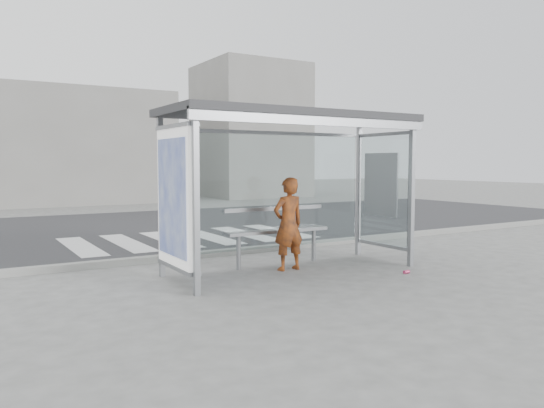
% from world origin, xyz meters
% --- Properties ---
extents(ground, '(80.00, 80.00, 0.00)m').
position_xyz_m(ground, '(0.00, 0.00, 0.00)').
color(ground, '#61615E').
rests_on(ground, ground).
extents(road, '(30.00, 10.00, 0.01)m').
position_xyz_m(road, '(0.00, 7.00, 0.00)').
color(road, '#2C2C2E').
rests_on(road, ground).
extents(curb, '(30.00, 0.18, 0.12)m').
position_xyz_m(curb, '(0.00, 1.95, 0.06)').
color(curb, gray).
rests_on(curb, ground).
extents(crosswalk, '(5.55, 3.00, 0.00)m').
position_xyz_m(crosswalk, '(0.00, 4.50, 0.00)').
color(crosswalk, silver).
rests_on(crosswalk, ground).
extents(bus_shelter, '(4.25, 1.65, 2.62)m').
position_xyz_m(bus_shelter, '(-0.37, 0.06, 1.98)').
color(bus_shelter, gray).
rests_on(bus_shelter, ground).
extents(building_center, '(8.00, 5.00, 5.00)m').
position_xyz_m(building_center, '(0.00, 18.00, 2.50)').
color(building_center, slate).
rests_on(building_center, ground).
extents(building_right, '(5.00, 5.00, 7.00)m').
position_xyz_m(building_right, '(9.00, 18.00, 3.50)').
color(building_right, slate).
rests_on(building_right, ground).
extents(person, '(0.58, 0.39, 1.56)m').
position_xyz_m(person, '(-0.01, 0.11, 0.78)').
color(person, '#CF4813').
rests_on(person, ground).
extents(bench, '(1.99, 0.24, 1.03)m').
position_xyz_m(bench, '(0.07, 0.58, 0.60)').
color(bench, slate).
rests_on(bench, ground).
extents(soda_can, '(0.11, 0.06, 0.06)m').
position_xyz_m(soda_can, '(1.48, -1.12, 0.03)').
color(soda_can, '#E14275').
rests_on(soda_can, ground).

